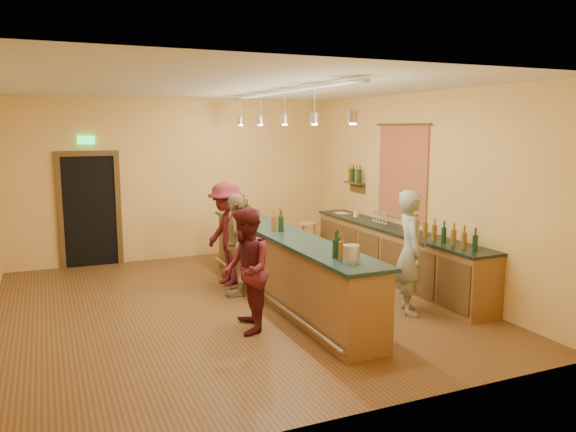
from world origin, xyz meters
name	(u,v)px	position (x,y,z in m)	size (l,w,h in m)	color
floor	(233,306)	(0.00, 0.00, 0.00)	(7.00, 7.00, 0.00)	#552F18
ceiling	(229,86)	(0.00, 0.00, 3.20)	(6.50, 7.00, 0.02)	silver
wall_back	(178,179)	(0.00, 3.50, 1.60)	(6.50, 0.02, 3.20)	#DFA153
wall_front	(353,246)	(0.00, -3.50, 1.60)	(6.50, 0.02, 3.20)	#DFA153
wall_right	(417,190)	(3.25, 0.00, 1.60)	(0.02, 7.00, 3.20)	#DFA153
doorway	(90,208)	(-1.70, 3.47, 1.13)	(1.15, 0.09, 2.48)	black
tapestry	(402,173)	(3.23, 0.40, 1.85)	(0.03, 1.40, 1.60)	maroon
bottle_shelf	(355,177)	(3.17, 1.90, 1.67)	(0.17, 0.55, 0.54)	#4A2C16
back_counter	(395,254)	(2.97, 0.18, 0.49)	(0.60, 4.55, 1.27)	brown
tasting_bar	(285,261)	(0.84, 0.00, 0.61)	(0.74, 5.10, 1.38)	brown
pendant_track	(285,103)	(0.84, 0.00, 2.98)	(0.11, 4.60, 0.50)	silver
bartender	(411,252)	(2.24, -1.27, 0.89)	(0.65, 0.42, 1.77)	gray
customer_a	(246,270)	(-0.15, -1.05, 0.81)	(0.79, 0.62, 1.63)	#59191E
customer_b	(237,244)	(0.27, 0.56, 0.81)	(0.95, 0.39, 1.62)	#997A51
customer_c	(227,234)	(0.29, 1.18, 0.87)	(1.13, 0.65, 1.74)	#59191E
bar_stool	(308,230)	(2.29, 2.20, 0.63)	(0.37, 0.37, 0.77)	olive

